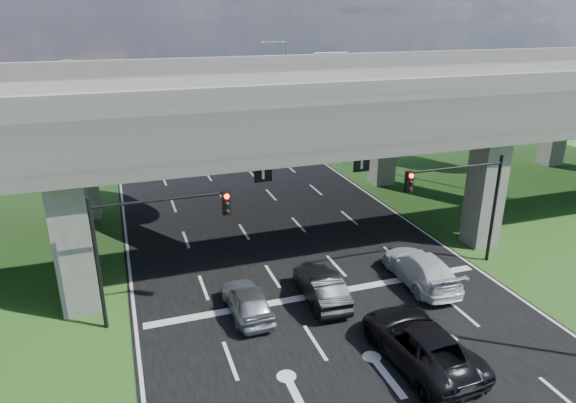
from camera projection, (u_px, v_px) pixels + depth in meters
ground at (354, 335)px, 21.86m from camera, size 160.00×160.00×0.00m
road at (281, 241)px, 30.72m from camera, size 18.00×120.00×0.03m
overpass at (270, 103)px, 29.73m from camera, size 80.00×15.00×10.00m
signal_right at (463, 193)px, 26.25m from camera, size 5.76×0.54×6.00m
signal_left at (149, 233)px, 21.53m from camera, size 5.76×0.54×6.00m
streetlight_far at (342, 99)px, 44.15m from camera, size 3.38×0.25×10.00m
streetlight_beyond at (284, 77)px, 58.34m from camera, size 3.38×0.25×10.00m
tree_left_near at (42, 125)px, 39.02m from camera, size 4.50×4.50×7.80m
tree_left_mid at (16, 116)px, 45.44m from camera, size 3.91×3.90×6.76m
tree_left_far at (68, 91)px, 53.40m from camera, size 4.80×4.80×8.32m
tree_right_near at (352, 105)px, 49.06m from camera, size 4.20×4.20×7.28m
tree_right_mid at (345, 95)px, 57.18m from camera, size 3.91×3.90×6.76m
tree_right_far at (288, 81)px, 62.84m from camera, size 4.50×4.50×7.80m
car_silver at (247, 300)px, 23.08m from camera, size 1.81×4.19×1.41m
car_dark at (321, 287)px, 24.16m from camera, size 1.76×4.48×1.45m
car_white at (421, 268)px, 25.77m from camera, size 2.49×5.48×1.56m
car_trailing at (420, 343)px, 19.94m from camera, size 2.94×5.92×1.61m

